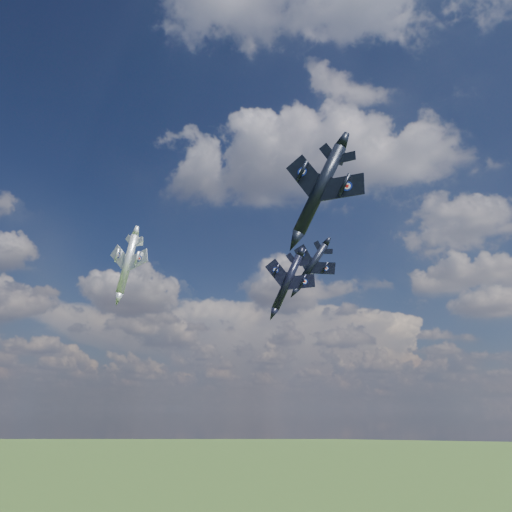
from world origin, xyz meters
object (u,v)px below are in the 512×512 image
(jet_lead_navy, at_px, (287,282))
(jet_high_navy, at_px, (311,267))
(jet_right_navy, at_px, (320,189))
(jet_left_silver, at_px, (127,264))

(jet_lead_navy, height_order, jet_high_navy, jet_high_navy)
(jet_right_navy, bearing_deg, jet_left_silver, 159.95)
(jet_left_silver, bearing_deg, jet_high_navy, 43.22)
(jet_right_navy, bearing_deg, jet_lead_navy, 121.65)
(jet_lead_navy, height_order, jet_right_navy, jet_right_navy)
(jet_high_navy, relative_size, jet_left_silver, 0.93)
(jet_high_navy, height_order, jet_left_silver, jet_high_navy)
(jet_right_navy, xyz_separation_m, jet_left_silver, (-39.44, 23.51, 0.39))
(jet_lead_navy, bearing_deg, jet_left_silver, -176.68)
(jet_lead_navy, height_order, jet_left_silver, jet_left_silver)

